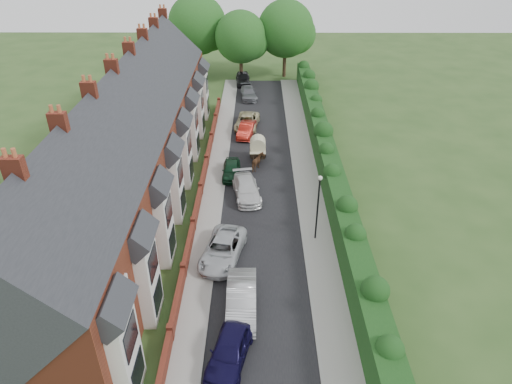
% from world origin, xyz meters
% --- Properties ---
extents(ground, '(140.00, 140.00, 0.00)m').
position_xyz_m(ground, '(0.00, 0.00, 0.00)').
color(ground, '#2D4C1E').
rests_on(ground, ground).
extents(road, '(6.00, 58.00, 0.02)m').
position_xyz_m(road, '(-0.50, 11.00, 0.01)').
color(road, black).
rests_on(road, ground).
extents(pavement_hedge_side, '(2.20, 58.00, 0.12)m').
position_xyz_m(pavement_hedge_side, '(3.60, 11.00, 0.06)').
color(pavement_hedge_side, gray).
rests_on(pavement_hedge_side, ground).
extents(pavement_house_side, '(1.70, 58.00, 0.12)m').
position_xyz_m(pavement_house_side, '(-4.35, 11.00, 0.06)').
color(pavement_house_side, gray).
rests_on(pavement_house_side, ground).
extents(kerb_hedge_side, '(0.18, 58.00, 0.13)m').
position_xyz_m(kerb_hedge_side, '(2.55, 11.00, 0.07)').
color(kerb_hedge_side, '#999993').
rests_on(kerb_hedge_side, ground).
extents(kerb_house_side, '(0.18, 58.00, 0.13)m').
position_xyz_m(kerb_house_side, '(-3.55, 11.00, 0.07)').
color(kerb_house_side, '#999993').
rests_on(kerb_house_side, ground).
extents(hedge, '(2.10, 58.00, 2.85)m').
position_xyz_m(hedge, '(5.40, 11.00, 1.60)').
color(hedge, '#113613').
rests_on(hedge, ground).
extents(terrace_row, '(9.05, 40.50, 11.50)m').
position_xyz_m(terrace_row, '(-10.87, 9.98, 4.47)').
color(terrace_row, brown).
rests_on(terrace_row, ground).
extents(garden_wall_row, '(0.35, 40.35, 1.10)m').
position_xyz_m(garden_wall_row, '(-5.35, 10.00, 0.46)').
color(garden_wall_row, maroon).
rests_on(garden_wall_row, ground).
extents(lamppost, '(0.32, 0.32, 5.16)m').
position_xyz_m(lamppost, '(3.40, 4.00, 3.30)').
color(lamppost, black).
rests_on(lamppost, ground).
extents(tree_far_left, '(7.14, 6.80, 9.29)m').
position_xyz_m(tree_far_left, '(-2.65, 40.08, 5.71)').
color(tree_far_left, '#332316').
rests_on(tree_far_left, ground).
extents(tree_far_right, '(7.98, 7.60, 10.31)m').
position_xyz_m(tree_far_right, '(3.39, 42.08, 6.31)').
color(tree_far_right, '#332316').
rests_on(tree_far_right, ground).
extents(tree_far_back, '(8.40, 8.00, 10.82)m').
position_xyz_m(tree_far_back, '(-8.59, 43.08, 6.62)').
color(tree_far_back, '#332316').
rests_on(tree_far_back, ground).
extents(car_navy, '(2.78, 4.78, 1.53)m').
position_xyz_m(car_navy, '(-2.08, -6.20, 0.76)').
color(car_navy, black).
rests_on(car_navy, ground).
extents(car_silver_a, '(1.74, 4.88, 1.60)m').
position_xyz_m(car_silver_a, '(-1.60, -2.79, 0.80)').
color(car_silver_a, '#A0A1A5').
rests_on(car_silver_a, ground).
extents(car_silver_b, '(3.33, 5.51, 1.43)m').
position_xyz_m(car_silver_b, '(-3.00, 1.90, 0.72)').
color(car_silver_b, silver).
rests_on(car_silver_b, ground).
extents(car_white, '(2.75, 5.09, 1.40)m').
position_xyz_m(car_white, '(-1.60, 9.73, 0.70)').
color(car_white, silver).
rests_on(car_white, ground).
extents(car_green, '(1.55, 3.82, 1.30)m').
position_xyz_m(car_green, '(-3.00, 13.09, 0.65)').
color(car_green, black).
rests_on(car_green, ground).
extents(car_red, '(2.12, 4.27, 1.34)m').
position_xyz_m(car_red, '(-1.86, 21.71, 0.67)').
color(car_red, maroon).
rests_on(car_red, ground).
extents(car_beige, '(2.87, 5.16, 1.37)m').
position_xyz_m(car_beige, '(-1.86, 23.80, 0.68)').
color(car_beige, beige).
rests_on(car_beige, ground).
extents(car_grey, '(2.40, 4.75, 1.32)m').
position_xyz_m(car_grey, '(-1.88, 33.00, 0.66)').
color(car_grey, slate).
rests_on(car_grey, ground).
extents(car_black, '(2.15, 4.72, 1.57)m').
position_xyz_m(car_black, '(-2.72, 38.44, 0.78)').
color(car_black, black).
rests_on(car_black, ground).
extents(horse, '(1.38, 1.91, 1.47)m').
position_xyz_m(horse, '(-0.69, 14.27, 0.74)').
color(horse, brown).
rests_on(horse, ground).
extents(horse_cart, '(1.51, 3.33, 2.40)m').
position_xyz_m(horse_cart, '(-0.69, 16.15, 1.37)').
color(horse_cart, black).
rests_on(horse_cart, ground).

